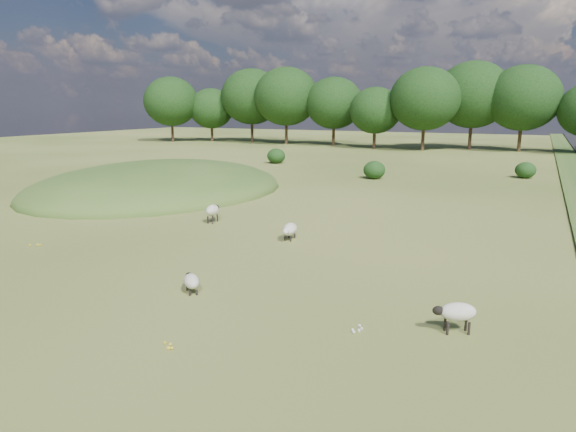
% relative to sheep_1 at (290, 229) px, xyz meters
% --- Properties ---
extents(ground, '(160.00, 160.00, 0.00)m').
position_rel_sheep_1_xyz_m(ground, '(-2.23, 16.31, -0.47)').
color(ground, '#42591B').
rests_on(ground, ground).
extents(mound, '(16.00, 20.00, 4.00)m').
position_rel_sheep_1_xyz_m(mound, '(-14.23, 8.31, -0.47)').
color(mound, '#33561E').
rests_on(mound, ground).
extents(treeline, '(96.28, 14.66, 11.70)m').
position_rel_sheep_1_xyz_m(treeline, '(-3.29, 51.74, 6.09)').
color(treeline, black).
rests_on(treeline, ground).
extents(shrubs, '(25.22, 8.52, 1.53)m').
position_rel_sheep_1_xyz_m(shrubs, '(-4.28, 24.67, 0.26)').
color(shrubs, black).
rests_on(shrubs, ground).
extents(sheep_1, '(0.73, 1.33, 0.75)m').
position_rel_sheep_1_xyz_m(sheep_1, '(0.00, 0.00, 0.00)').
color(sheep_1, beige).
rests_on(sheep_1, ground).
extents(sheep_2, '(1.19, 0.87, 0.83)m').
position_rel_sheep_1_xyz_m(sheep_2, '(8.06, -6.68, 0.11)').
color(sheep_2, beige).
rests_on(sheep_2, ground).
extents(sheep_4, '(0.75, 1.31, 0.91)m').
position_rel_sheep_1_xyz_m(sheep_4, '(-5.03, 1.41, 0.17)').
color(sheep_4, beige).
rests_on(sheep_4, ground).
extents(sheep_5, '(0.99, 0.96, 0.61)m').
position_rel_sheep_1_xyz_m(sheep_5, '(0.06, -7.28, -0.09)').
color(sheep_5, beige).
rests_on(sheep_5, ground).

